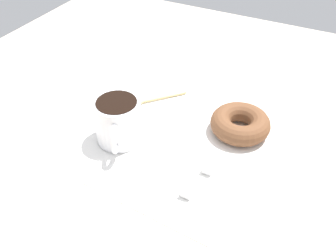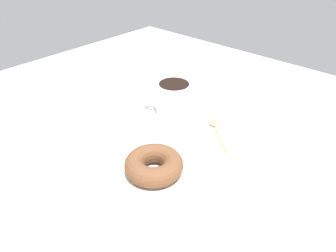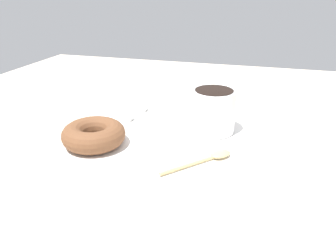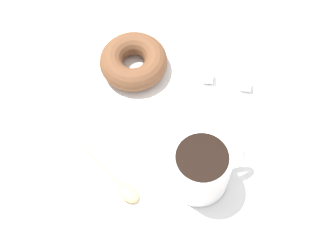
{
  "view_description": "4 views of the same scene",
  "coord_description": "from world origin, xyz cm",
  "px_view_note": "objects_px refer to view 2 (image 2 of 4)",
  "views": [
    {
      "loc": [
        20.59,
        -43.75,
        45.13
      ],
      "look_at": [
        -2.78,
        2.35,
        2.3
      ],
      "focal_mm": 40.0,
      "sensor_mm": 36.0,
      "label": 1
    },
    {
      "loc": [
        41.37,
        42.16,
        40.44
      ],
      "look_at": [
        -2.78,
        2.35,
        2.3
      ],
      "focal_mm": 35.0,
      "sensor_mm": 36.0,
      "label": 2
    },
    {
      "loc": [
        -17.73,
        54.44,
        25.84
      ],
      "look_at": [
        -2.78,
        2.35,
        2.3
      ],
      "focal_mm": 35.0,
      "sensor_mm": 36.0,
      "label": 3
    },
    {
      "loc": [
        -35.1,
        -0.29,
        63.21
      ],
      "look_at": [
        -2.78,
        2.35,
        2.3
      ],
      "focal_mm": 50.0,
      "sensor_mm": 36.0,
      "label": 4
    }
  ],
  "objects_px": {
    "spoon": "(216,126)",
    "sugar_cube": "(117,141)",
    "donut": "(154,165)",
    "sugar_cube_extra": "(102,128)",
    "coffee_cup": "(173,98)"
  },
  "relations": [
    {
      "from": "spoon",
      "to": "sugar_cube",
      "type": "xyz_separation_m",
      "value": [
        0.19,
        -0.12,
        0.0
      ]
    },
    {
      "from": "donut",
      "to": "sugar_cube_extra",
      "type": "relative_size",
      "value": 6.5
    },
    {
      "from": "coffee_cup",
      "to": "donut",
      "type": "xyz_separation_m",
      "value": [
        0.19,
        0.12,
        -0.02
      ]
    },
    {
      "from": "coffee_cup",
      "to": "sugar_cube_extra",
      "type": "xyz_separation_m",
      "value": [
        0.16,
        -0.06,
        -0.03
      ]
    },
    {
      "from": "coffee_cup",
      "to": "sugar_cube",
      "type": "xyz_separation_m",
      "value": [
        0.17,
        -0.0,
        -0.03
      ]
    },
    {
      "from": "coffee_cup",
      "to": "sugar_cube",
      "type": "height_order",
      "value": "coffee_cup"
    },
    {
      "from": "spoon",
      "to": "coffee_cup",
      "type": "bearing_deg",
      "value": -81.14
    },
    {
      "from": "coffee_cup",
      "to": "sugar_cube_extra",
      "type": "distance_m",
      "value": 0.18
    },
    {
      "from": "donut",
      "to": "spoon",
      "type": "height_order",
      "value": "donut"
    },
    {
      "from": "coffee_cup",
      "to": "donut",
      "type": "bearing_deg",
      "value": 32.12
    },
    {
      "from": "donut",
      "to": "sugar_cube",
      "type": "height_order",
      "value": "donut"
    },
    {
      "from": "donut",
      "to": "sugar_cube",
      "type": "distance_m",
      "value": 0.12
    },
    {
      "from": "coffee_cup",
      "to": "donut",
      "type": "height_order",
      "value": "coffee_cup"
    },
    {
      "from": "sugar_cube_extra",
      "to": "spoon",
      "type": "bearing_deg",
      "value": 135.58
    },
    {
      "from": "sugar_cube",
      "to": "sugar_cube_extra",
      "type": "xyz_separation_m",
      "value": [
        -0.01,
        -0.06,
        -0.0
      ]
    }
  ]
}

